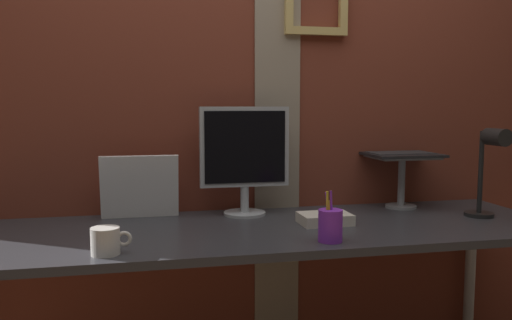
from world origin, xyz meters
TOP-DOWN VIEW (x-y plane):
  - brick_wall_back at (0.00, 0.40)m, footprint 3.03×0.16m
  - desk at (-0.00, -0.02)m, footprint 2.37×0.72m
  - monitor at (-0.02, 0.21)m, footprint 0.38×0.18m
  - laptop_stand at (0.71, 0.22)m, footprint 0.28×0.22m
  - laptop at (0.71, 0.29)m, footprint 0.32×0.31m
  - whiteboard_panel at (-0.46, 0.24)m, footprint 0.32×0.06m
  - desk_lamp at (0.94, -0.08)m, footprint 0.12×0.20m
  - pen_cup at (0.18, -0.28)m, footprint 0.08×0.08m
  - coffee_mug at (-0.56, -0.28)m, footprint 0.13×0.09m
  - paper_clutter_stack at (0.26, -0.02)m, footprint 0.20×0.15m

SIDE VIEW (x-z plane):
  - desk at x=0.00m, z-range 0.31..1.06m
  - paper_clutter_stack at x=0.26m, z-range 0.74..0.79m
  - coffee_mug at x=-0.56m, z-range 0.74..0.83m
  - pen_cup at x=0.18m, z-range 0.71..0.89m
  - whiteboard_panel at x=-0.46m, z-range 0.74..1.01m
  - laptop_stand at x=0.71m, z-range 0.79..1.02m
  - desk_lamp at x=0.94m, z-range 0.79..1.17m
  - monitor at x=-0.02m, z-range 0.78..1.24m
  - laptop at x=0.71m, z-range 0.93..1.15m
  - brick_wall_back at x=0.00m, z-range 0.00..2.30m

